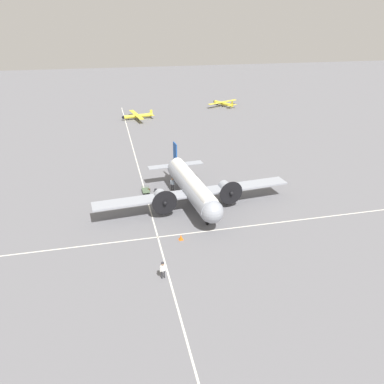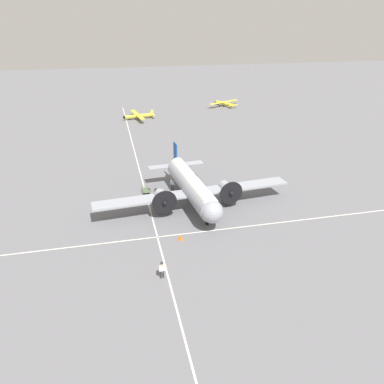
{
  "view_description": "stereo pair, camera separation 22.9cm",
  "coord_description": "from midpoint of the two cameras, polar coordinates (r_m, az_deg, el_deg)",
  "views": [
    {
      "loc": [
        9.75,
        42.08,
        21.89
      ],
      "look_at": [
        0.0,
        0.0,
        1.71
      ],
      "focal_mm": 35.0,
      "sensor_mm": 36.0,
      "label": 1
    },
    {
      "loc": [
        9.53,
        42.13,
        21.89
      ],
      "look_at": [
        0.0,
        0.0,
        1.71
      ],
      "focal_mm": 35.0,
      "sensor_mm": 36.0,
      "label": 2
    }
  ],
  "objects": [
    {
      "name": "passenger_boarding",
      "position": [
        51.9,
        -2.87,
        1.41
      ],
      "size": [
        0.52,
        0.41,
        1.82
      ],
      "rotation": [
        0.0,
        0.0,
        2.5
      ],
      "color": "#2D2D33",
      "rests_on": "ground_plane"
    },
    {
      "name": "traffic_cone",
      "position": [
        40.82,
        -1.61,
        -6.9
      ],
      "size": [
        0.48,
        0.48,
        0.63
      ],
      "color": "orange",
      "rests_on": "ground_plane"
    },
    {
      "name": "suitcase_near_door",
      "position": [
        51.88,
        -5.42,
        0.25
      ],
      "size": [
        0.36,
        0.16,
        0.51
      ],
      "color": "#232328",
      "rests_on": "ground_plane"
    },
    {
      "name": "suitcase_upright_spare",
      "position": [
        52.14,
        -6.43,
        0.31
      ],
      "size": [
        0.34,
        0.13,
        0.46
      ],
      "color": "#47331E",
      "rests_on": "ground_plane"
    },
    {
      "name": "light_aircraft_distant",
      "position": [
        91.18,
        -8.15,
        11.43
      ],
      "size": [
        7.59,
        10.09,
        1.95
      ],
      "rotation": [
        0.0,
        0.0,
        0.17
      ],
      "color": "yellow",
      "rests_on": "ground_plane"
    },
    {
      "name": "airliner_main",
      "position": [
        46.93,
        0.31,
        0.71
      ],
      "size": [
        25.17,
        16.88,
        5.91
      ],
      "rotation": [
        0.0,
        0.0,
        1.66
      ],
      "color": "#9399A3",
      "rests_on": "ground_plane"
    },
    {
      "name": "apron_line_northsouth",
      "position": [
        47.63,
        -6.32,
        -2.48
      ],
      "size": [
        0.16,
        120.0,
        0.01
      ],
      "color": "silver",
      "rests_on": "ground_plane"
    },
    {
      "name": "light_aircraft_taxiing",
      "position": [
        104.53,
        4.97,
        13.32
      ],
      "size": [
        9.42,
        7.37,
        1.94
      ],
      "rotation": [
        0.0,
        0.0,
        5.18
      ],
      "color": "yellow",
      "rests_on": "ground_plane"
    },
    {
      "name": "apron_line_eastwest",
      "position": [
        42.48,
        2.25,
        -6.0
      ],
      "size": [
        120.0,
        0.16,
        0.01
      ],
      "color": "silver",
      "rests_on": "ground_plane"
    },
    {
      "name": "baggage_cart",
      "position": [
        51.96,
        -6.9,
        0.26
      ],
      "size": [
        0.98,
        1.85,
        0.56
      ],
      "rotation": [
        0.0,
        0.0,
        1.57
      ],
      "color": "#4C6047",
      "rests_on": "ground_plane"
    },
    {
      "name": "crew_foreground",
      "position": [
        34.99,
        -4.4,
        -11.52
      ],
      "size": [
        0.58,
        0.35,
        1.74
      ],
      "rotation": [
        0.0,
        0.0,
        -2.92
      ],
      "color": "#2D2D33",
      "rests_on": "ground_plane"
    },
    {
      "name": "ground_plane",
      "position": [
        48.42,
        0.14,
        -1.84
      ],
      "size": [
        300.0,
        300.0,
        0.0
      ],
      "primitive_type": "plane",
      "color": "slate"
    }
  ]
}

